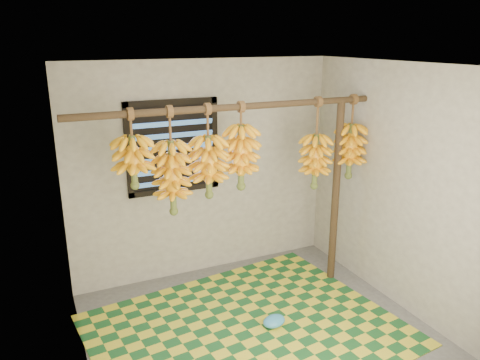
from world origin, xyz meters
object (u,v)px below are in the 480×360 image
banana_bunch_e (315,161)px  banana_bunch_b (172,178)px  banana_bunch_f (350,151)px  woven_mat (247,330)px  banana_bunch_c (209,167)px  banana_bunch_d (241,157)px  banana_bunch_a (133,162)px  plastic_bag (274,321)px  support_post (336,194)px

banana_bunch_e → banana_bunch_b: bearing=-180.0°
banana_bunch_b → banana_bunch_e: (1.52, 0.00, -0.02)m
banana_bunch_e → banana_bunch_f: (0.43, 0.00, 0.07)m
woven_mat → banana_bunch_e: (1.01, 0.52, 1.39)m
banana_bunch_c → banana_bunch_d: size_ratio=1.05×
banana_bunch_a → banana_bunch_c: size_ratio=0.79×
plastic_bag → banana_bunch_c: bearing=126.1°
support_post → banana_bunch_e: bearing=180.0°
banana_bunch_f → woven_mat: bearing=-160.3°
banana_bunch_c → banana_bunch_f: size_ratio=0.99×
banana_bunch_a → banana_bunch_f: size_ratio=0.78×
support_post → banana_bunch_b: size_ratio=2.03×
support_post → banana_bunch_b: bearing=180.0°
woven_mat → plastic_bag: plastic_bag is taller
banana_bunch_a → banana_bunch_f: (2.28, 0.00, -0.13)m
banana_bunch_f → banana_bunch_b: bearing=-180.0°
banana_bunch_d → banana_bunch_f: size_ratio=0.94×
banana_bunch_f → banana_bunch_c: bearing=-180.0°
woven_mat → banana_bunch_a: 1.87m
banana_bunch_b → banana_bunch_d: (0.68, 0.00, 0.12)m
plastic_bag → banana_bunch_f: bearing=25.4°
plastic_bag → banana_bunch_c: 1.57m
banana_bunch_d → banana_bunch_c: bearing=180.0°
support_post → banana_bunch_b: (-1.80, 0.00, 0.41)m
banana_bunch_c → support_post: bearing=0.0°
banana_bunch_e → banana_bunch_c: bearing=-180.0°
banana_bunch_a → banana_bunch_e: size_ratio=0.73×
plastic_bag → banana_bunch_e: bearing=36.6°
banana_bunch_b → banana_bunch_d: same height
woven_mat → banana_bunch_f: bearing=19.7°
banana_bunch_b → banana_bunch_e: size_ratio=1.04×
support_post → banana_bunch_b: 1.84m
support_post → plastic_bag: size_ratio=8.49×
plastic_bag → banana_bunch_a: (-1.09, 0.56, 1.53)m
banana_bunch_c → banana_bunch_f: 1.60m
woven_mat → banana_bunch_d: bearing=71.5°
banana_bunch_d → woven_mat: bearing=-108.5°
support_post → banana_bunch_c: (-1.45, 0.00, 0.47)m
woven_mat → plastic_bag: 0.26m
support_post → banana_bunch_f: 0.48m
banana_bunch_a → banana_bunch_e: same height
support_post → banana_bunch_c: bearing=180.0°
banana_bunch_a → banana_bunch_d: same height
banana_bunch_a → support_post: bearing=0.0°
banana_bunch_c → banana_bunch_e: size_ratio=0.93×
support_post → woven_mat: 1.71m
plastic_bag → banana_bunch_d: (-0.08, 0.56, 1.47)m
woven_mat → banana_bunch_c: banana_bunch_c is taller
banana_bunch_d → banana_bunch_f: (1.27, 0.00, -0.07)m
plastic_bag → banana_bunch_a: bearing=152.8°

